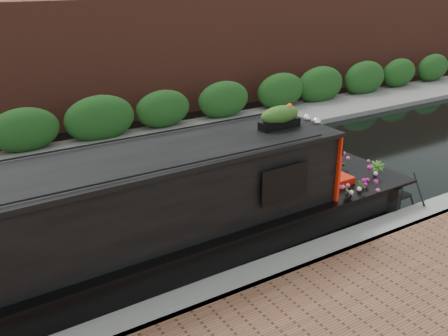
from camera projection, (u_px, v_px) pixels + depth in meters
ground at (180, 206)px, 10.97m from camera, size 80.00×80.00×0.00m
near_bank_coping at (270, 280)px, 8.37m from camera, size 40.00×0.60×0.50m
far_bank_path at (112, 151)px, 14.27m from camera, size 40.00×2.40×0.34m
far_hedge at (101, 143)px, 14.98m from camera, size 40.00×1.10×2.80m
far_brick_wall at (80, 125)px, 16.63m from camera, size 40.00×1.00×8.00m
narrowboat at (115, 238)px, 8.03m from camera, size 11.80×2.24×2.77m
rope_fender at (379, 190)px, 11.34m from camera, size 0.36×0.34×0.36m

